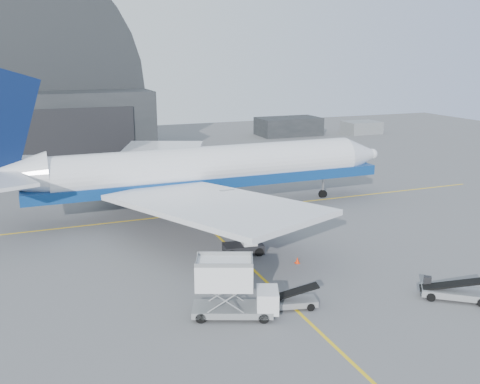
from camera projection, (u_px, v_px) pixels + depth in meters
name	position (u px, v px, depth m)	size (l,w,h in m)	color
ground	(263.00, 279.00, 44.14)	(200.00, 200.00, 0.00)	#565659
taxi_lines	(214.00, 233.00, 55.56)	(80.00, 42.12, 0.02)	yellow
distant_bldg_a	(288.00, 135.00, 122.45)	(14.00, 8.00, 4.00)	black
distant_bldg_b	(361.00, 133.00, 124.84)	(8.00, 6.00, 2.80)	gray
airliner	(195.00, 170.00, 61.95)	(50.27, 48.75, 17.64)	white
catering_truck	(232.00, 289.00, 37.37)	(6.44, 4.29, 4.16)	gray
pushback_tug	(244.00, 247.00, 49.68)	(3.89, 2.59, 1.69)	black
belt_loader_a	(287.00, 301.00, 38.97)	(4.65, 2.36, 1.73)	gray
belt_loader_b	(454.00, 292.00, 40.36)	(4.91, 4.23, 1.98)	gray
traffic_cone	(297.00, 260.00, 47.40)	(0.40, 0.40, 0.58)	#FB3207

